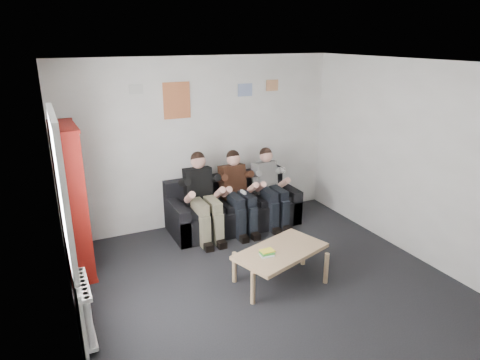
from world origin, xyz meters
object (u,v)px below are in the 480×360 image
object	(u,v)px
coffee_table	(281,254)
person_left	(203,197)
sofa	(233,209)
person_middle	(238,193)
person_right	(270,188)
bookshelf	(73,201)

from	to	relation	value
coffee_table	person_left	world-z (taller)	person_left
coffee_table	sofa	bearing A→B (deg)	84.42
person_left	person_middle	distance (m)	0.58
sofa	person_right	xyz separation A→B (m)	(0.58, -0.19, 0.34)
sofa	bookshelf	distance (m)	2.56
person_middle	sofa	bearing A→B (deg)	86.31
person_right	person_left	bearing A→B (deg)	171.28
sofa	person_middle	size ratio (longest dim) A/B	1.63
bookshelf	coffee_table	size ratio (longest dim) A/B	1.71
coffee_table	person_left	bearing A→B (deg)	103.88
person_left	person_right	bearing A→B (deg)	3.05
person_middle	person_right	world-z (taller)	person_middle
sofa	bookshelf	bearing A→B (deg)	-170.11
person_left	person_middle	size ratio (longest dim) A/B	1.03
bookshelf	coffee_table	bearing A→B (deg)	-34.21
sofa	person_left	world-z (taller)	person_left
sofa	person_right	distance (m)	0.70
coffee_table	bookshelf	bearing A→B (deg)	147.79
coffee_table	person_left	size ratio (longest dim) A/B	0.87
coffee_table	person_left	distance (m)	1.71
bookshelf	person_middle	size ratio (longest dim) A/B	1.53
sofa	bookshelf	xyz separation A→B (m)	(-2.42, -0.42, 0.69)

